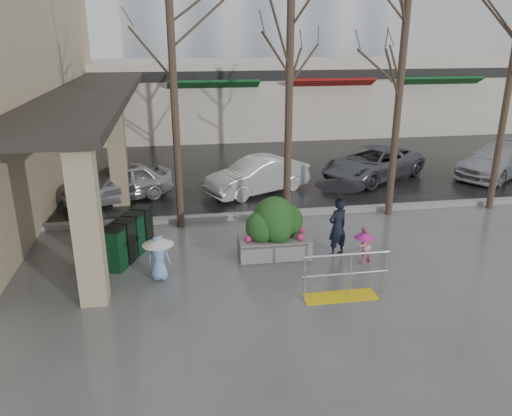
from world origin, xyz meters
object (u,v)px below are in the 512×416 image
object	(u,v)px
tree_mideast	(403,54)
car_c	(373,163)
tree_west	(171,46)
car_a	(117,183)
child_pink	(364,242)
car_b	(257,176)
child_blue	(159,252)
tree_midwest	(290,40)
woman	(339,206)
news_boxes	(130,237)
handrail	(343,281)
car_d	(497,160)
planter	(274,228)

from	to	relation	value
tree_mideast	car_c	bearing A→B (deg)	75.32
tree_west	car_a	size ratio (longest dim) A/B	1.84
tree_west	tree_mideast	bearing A→B (deg)	0.00
child_pink	car_b	world-z (taller)	car_b
child_blue	car_b	size ratio (longest dim) A/B	0.29
tree_midwest	woman	distance (m)	4.79
tree_mideast	news_boxes	bearing A→B (deg)	-165.99
tree_mideast	woman	size ratio (longest dim) A/B	3.10
woman	car_b	xyz separation A→B (m)	(-1.11, 5.59, -0.71)
handrail	child_blue	bearing A→B (deg)	159.00
child_pink	car_d	bearing A→B (deg)	-166.74
child_pink	child_blue	bearing A→B (deg)	-25.35
planter	car_d	distance (m)	11.86
tree_midwest	child_pink	size ratio (longest dim) A/B	7.54
tree_mideast	car_b	size ratio (longest dim) A/B	1.70
child_blue	planter	bearing A→B (deg)	-149.40
child_blue	car_a	distance (m)	6.26
tree_mideast	news_boxes	world-z (taller)	tree_mideast
handrail	woman	bearing A→B (deg)	75.63
planter	news_boxes	xyz separation A→B (m)	(-3.63, 0.50, -0.20)
child_blue	car_a	world-z (taller)	car_a
child_blue	car_c	distance (m)	10.84
handrail	news_boxes	world-z (taller)	news_boxes
handrail	news_boxes	distance (m)	5.47
tree_west	car_b	xyz separation A→B (m)	(2.79, 2.89, -4.45)
car_a	car_d	xyz separation A→B (m)	(14.60, 0.74, 0.00)
tree_midwest	car_d	size ratio (longest dim) A/B	1.61
tree_mideast	car_d	size ratio (longest dim) A/B	1.50
car_b	handrail	bearing A→B (deg)	-22.26
tree_mideast	news_boxes	xyz separation A→B (m)	(-7.81, -1.95, -4.31)
news_boxes	car_b	world-z (taller)	car_b
tree_midwest	child_pink	bearing A→B (deg)	-69.18
tree_mideast	child_blue	distance (m)	8.84
tree_west	planter	bearing A→B (deg)	-46.49
tree_west	car_b	bearing A→B (deg)	46.01
tree_west	car_c	world-z (taller)	tree_west
tree_west	car_b	size ratio (longest dim) A/B	1.78
handrail	news_boxes	bearing A→B (deg)	148.59
tree_midwest	news_boxes	bearing A→B (deg)	-156.64
car_c	tree_west	bearing A→B (deg)	-93.26
planter	news_boxes	size ratio (longest dim) A/B	0.92
handrail	child_pink	size ratio (longest dim) A/B	2.05
woman	tree_west	bearing A→B (deg)	-56.69
tree_mideast	child_pink	distance (m)	5.78
child_pink	news_boxes	size ratio (longest dim) A/B	0.47
child_pink	car_a	bearing A→B (deg)	-69.19
handrail	child_pink	bearing A→B (deg)	56.27
child_blue	car_d	size ratio (longest dim) A/B	0.25
child_blue	car_d	bearing A→B (deg)	-138.39
tree_mideast	child_pink	world-z (taller)	tree_mideast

